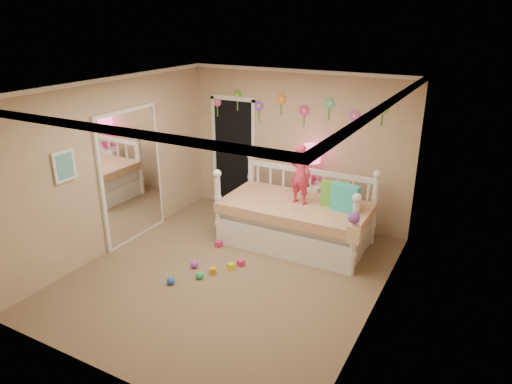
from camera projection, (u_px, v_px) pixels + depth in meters
The scene contains 18 objects.
floor at pixel (230, 274), 6.54m from camera, with size 4.00×4.50×0.01m, color #7F684C.
ceiling at pixel (225, 87), 5.60m from camera, with size 4.00×4.50×0.01m, color white.
back_wall at pixel (296, 147), 7.92m from camera, with size 4.00×0.01×2.60m, color tan.
left_wall at pixel (114, 165), 6.96m from camera, with size 0.01×4.50×2.60m, color tan.
right_wall at pixel (380, 217), 5.19m from camera, with size 0.01×4.50×2.60m, color tan.
crown_molding at pixel (225, 89), 5.62m from camera, with size 4.00×4.50×0.06m, color white, non-canonical shape.
daybed at pixel (296, 207), 7.20m from camera, with size 2.30×1.24×1.25m, color white, non-canonical shape.
pillow_turquoise at pixel (345, 198), 6.81m from camera, with size 0.41×0.14×0.41m, color teal.
pillow_lime at pixel (335, 194), 6.99m from camera, with size 0.40×0.15×0.38m, color #68C13B.
child at pixel (300, 174), 7.00m from camera, with size 0.34×0.22×0.94m, color #D93158.
nightstand at pixel (309, 205), 7.91m from camera, with size 0.46×0.35×0.77m, color white.
table_lamp at pixel (311, 158), 7.61m from camera, with size 0.30×0.30×0.67m.
closet_doorway at pixel (234, 152), 8.56m from camera, with size 0.90×0.04×2.07m, color black.
flower_decals at pixel (292, 109), 7.72m from camera, with size 3.40×0.02×0.50m, color #B2668C, non-canonical shape.
mirror_closet at pixel (132, 176), 7.27m from camera, with size 0.07×1.30×2.10m, color white.
wall_picture at pixel (64, 166), 6.11m from camera, with size 0.05×0.34×0.42m, color white.
hanging_bag at pixel (353, 229), 6.15m from camera, with size 0.20×0.16×0.36m, color beige, non-canonical shape.
toy_scatter at pixel (211, 266), 6.62m from camera, with size 0.80×1.30×0.11m, color #996666, non-canonical shape.
Camera 1 is at (3.02, -4.83, 3.43)m, focal length 32.53 mm.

